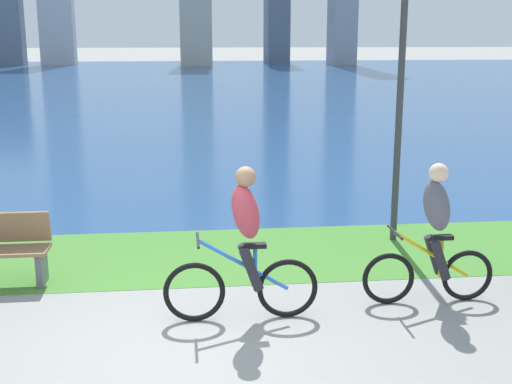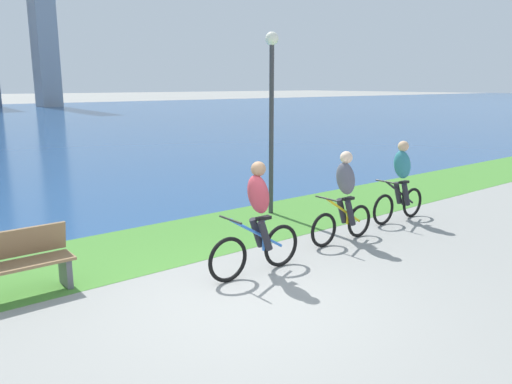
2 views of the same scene
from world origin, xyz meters
name	(u,v)px [view 1 (image 1 of 2)]	position (x,y,z in m)	size (l,w,h in m)	color
ground_plane	(175,354)	(0.00, 0.00, 0.00)	(300.00, 300.00, 0.00)	gray
grass_strip_bayside	(177,256)	(0.00, 2.97, 0.00)	(120.00, 2.46, 0.01)	#478433
bay_water_surface	(181,82)	(0.00, 38.46, 0.00)	(300.00, 68.52, 0.00)	navy
cyclist_lead	(244,246)	(0.76, 0.76, 0.84)	(1.70, 0.52, 1.71)	black
cyclist_trailing	(434,234)	(2.97, 1.01, 0.83)	(1.57, 0.52, 1.66)	black
lamppost_tall	(401,71)	(3.29, 3.41, 2.54)	(0.28, 0.28, 3.87)	#38383D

